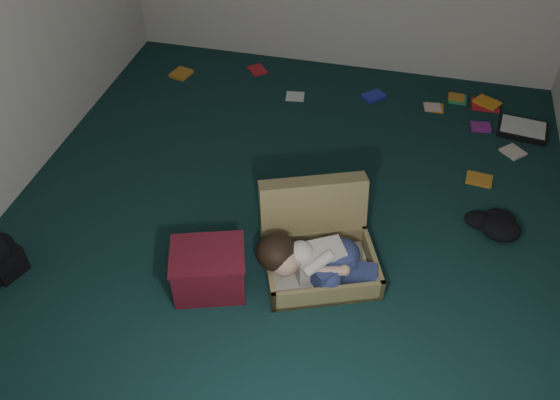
% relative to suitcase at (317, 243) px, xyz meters
% --- Properties ---
extents(floor, '(4.50, 4.50, 0.00)m').
position_rel_suitcase_xyz_m(floor, '(-0.28, 0.29, -0.15)').
color(floor, '#102D2C').
rests_on(floor, ground).
extents(suitcase, '(0.91, 0.90, 0.52)m').
position_rel_suitcase_xyz_m(suitcase, '(0.00, 0.00, 0.00)').
color(suitcase, olive).
rests_on(suitcase, floor).
extents(person, '(0.78, 0.40, 0.32)m').
position_rel_suitcase_xyz_m(person, '(0.02, -0.18, 0.04)').
color(person, silver).
rests_on(person, suitcase).
extents(maroon_bin, '(0.54, 0.48, 0.31)m').
position_rel_suitcase_xyz_m(maroon_bin, '(-0.61, -0.38, 0.00)').
color(maroon_bin, '#58111E').
rests_on(maroon_bin, floor).
extents(clothing_pile, '(0.47, 0.41, 0.13)m').
position_rel_suitcase_xyz_m(clothing_pile, '(1.11, 0.57, -0.09)').
color(clothing_pile, black).
rests_on(clothing_pile, floor).
extents(paper_tray, '(0.43, 0.34, 0.06)m').
position_rel_suitcase_xyz_m(paper_tray, '(1.42, 1.81, -0.13)').
color(paper_tray, black).
rests_on(paper_tray, floor).
extents(book_scatter, '(3.21, 1.39, 0.02)m').
position_rel_suitcase_xyz_m(book_scatter, '(0.30, 1.88, -0.15)').
color(book_scatter, orange).
rests_on(book_scatter, floor).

